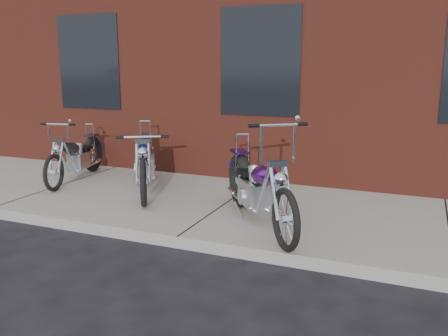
% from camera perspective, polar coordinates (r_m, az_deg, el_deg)
% --- Properties ---
extents(ground, '(120.00, 120.00, 0.00)m').
position_cam_1_polar(ground, '(5.77, -5.63, -9.63)').
color(ground, black).
rests_on(ground, ground).
extents(sidewalk, '(22.00, 3.00, 0.15)m').
position_cam_1_polar(sidewalk, '(7.02, 0.16, -4.87)').
color(sidewalk, '#A2A2A2').
rests_on(sidewalk, ground).
extents(chopper_purple, '(1.58, 2.01, 1.38)m').
position_cam_1_polar(chopper_purple, '(6.02, 4.14, -2.72)').
color(chopper_purple, black).
rests_on(chopper_purple, sidewalk).
extents(chopper_blue, '(1.32, 2.15, 1.05)m').
position_cam_1_polar(chopper_blue, '(7.74, -9.47, 0.48)').
color(chopper_blue, black).
rests_on(chopper_blue, sidewalk).
extents(chopper_third, '(0.69, 2.08, 1.07)m').
position_cam_1_polar(chopper_third, '(8.75, -17.35, 1.09)').
color(chopper_third, black).
rests_on(chopper_third, sidewalk).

